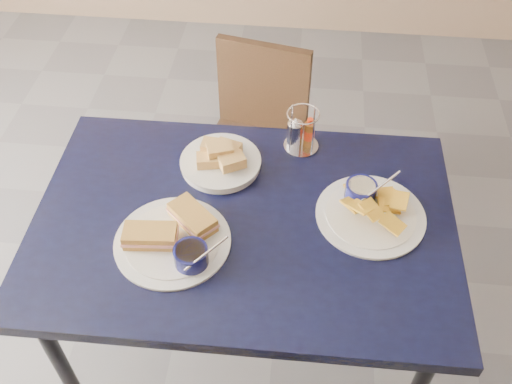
# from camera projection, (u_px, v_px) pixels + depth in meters

# --- Properties ---
(dining_table) EXTENTS (1.19, 0.80, 0.75)m
(dining_table) POSITION_uv_depth(u_px,v_px,m) (244.00, 234.00, 1.64)
(dining_table) COLOR black
(dining_table) RESTS_ON ground
(chair_far) EXTENTS (0.44, 0.43, 0.79)m
(chair_far) POSITION_uv_depth(u_px,v_px,m) (253.00, 127.00, 2.31)
(chair_far) COLOR black
(chair_far) RESTS_ON ground
(sandwich_plate) EXTENTS (0.32, 0.32, 0.12)m
(sandwich_plate) POSITION_uv_depth(u_px,v_px,m) (175.00, 237.00, 1.52)
(sandwich_plate) COLOR white
(sandwich_plate) RESTS_ON dining_table
(plantain_plate) EXTENTS (0.31, 0.31, 0.12)m
(plantain_plate) POSITION_uv_depth(u_px,v_px,m) (368.00, 207.00, 1.60)
(plantain_plate) COLOR white
(plantain_plate) RESTS_ON dining_table
(bread_basket) EXTENTS (0.24, 0.24, 0.08)m
(bread_basket) POSITION_uv_depth(u_px,v_px,m) (221.00, 160.00, 1.72)
(bread_basket) COLOR white
(bread_basket) RESTS_ON dining_table
(condiment_caddy) EXTENTS (0.11, 0.11, 0.14)m
(condiment_caddy) POSITION_uv_depth(u_px,v_px,m) (300.00, 133.00, 1.76)
(condiment_caddy) COLOR silver
(condiment_caddy) RESTS_ON dining_table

